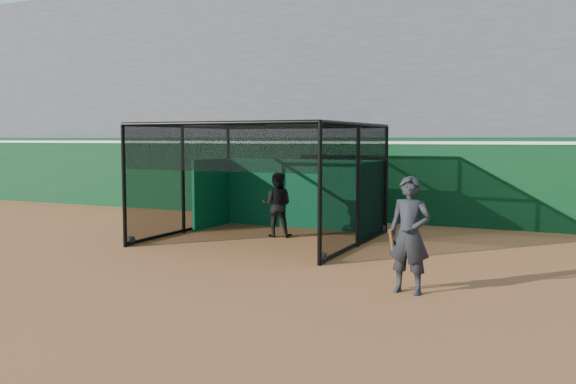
% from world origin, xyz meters
% --- Properties ---
extents(ground, '(120.00, 120.00, 0.00)m').
position_xyz_m(ground, '(0.00, 0.00, 0.00)').
color(ground, '#97562C').
rests_on(ground, ground).
extents(outfield_wall, '(50.00, 0.50, 2.50)m').
position_xyz_m(outfield_wall, '(0.00, 8.50, 1.29)').
color(outfield_wall, '#093215').
rests_on(outfield_wall, ground).
extents(grandstand, '(50.00, 7.85, 8.95)m').
position_xyz_m(grandstand, '(0.00, 12.27, 4.48)').
color(grandstand, '#4C4C4F').
rests_on(grandstand, ground).
extents(batting_cage, '(4.86, 4.70, 2.78)m').
position_xyz_m(batting_cage, '(-0.64, 4.19, 1.39)').
color(batting_cage, black).
rests_on(batting_cage, ground).
extents(batter, '(0.93, 0.82, 1.61)m').
position_xyz_m(batter, '(-0.56, 4.67, 0.81)').
color(batter, black).
rests_on(batter, ground).
extents(on_deck_player, '(0.72, 0.51, 1.88)m').
position_xyz_m(on_deck_player, '(3.83, 0.50, 0.94)').
color(on_deck_player, black).
rests_on(on_deck_player, ground).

